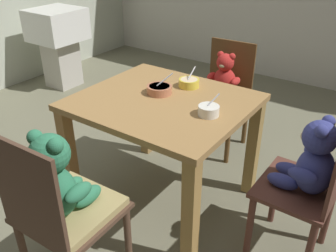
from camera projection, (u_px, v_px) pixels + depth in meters
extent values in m
cube|color=#6D6C55|center=(164.00, 198.00, 2.45)|extent=(5.20, 5.20, 0.04)
cube|color=#9C7442|center=(163.00, 102.00, 2.11)|extent=(0.96, 0.85, 0.04)
cube|color=#9E6F3D|center=(69.00, 159.00, 2.23)|extent=(0.07, 0.07, 0.67)
cube|color=olive|center=(190.00, 216.00, 1.79)|extent=(0.07, 0.07, 0.67)
cube|color=#9B7543|center=(146.00, 113.00, 2.77)|extent=(0.07, 0.07, 0.67)
cube|color=olive|center=(253.00, 148.00, 2.34)|extent=(0.07, 0.07, 0.67)
cube|color=#4E3628|center=(72.00, 212.00, 1.67)|extent=(0.43, 0.41, 0.02)
cube|color=#4E3628|center=(27.00, 194.00, 1.42)|extent=(0.38, 0.03, 0.45)
cylinder|color=#4E3628|center=(128.00, 240.00, 1.82)|extent=(0.04, 0.04, 0.42)
cylinder|color=#4E3628|center=(77.00, 213.00, 1.99)|extent=(0.04, 0.04, 0.42)
cube|color=tan|center=(71.00, 208.00, 1.66)|extent=(0.39, 0.38, 0.04)
ellipsoid|color=#2E7652|center=(54.00, 192.00, 1.54)|extent=(0.22, 0.19, 0.24)
ellipsoid|color=beige|center=(65.00, 187.00, 1.59)|extent=(0.12, 0.07, 0.15)
sphere|color=#2E7652|center=(49.00, 154.00, 1.46)|extent=(0.17, 0.17, 0.17)
ellipsoid|color=beige|center=(62.00, 150.00, 1.51)|extent=(0.07, 0.06, 0.05)
sphere|color=#2E7652|center=(55.00, 146.00, 1.39)|extent=(0.06, 0.06, 0.06)
sphere|color=#2E7652|center=(35.00, 137.00, 1.45)|extent=(0.06, 0.06, 0.06)
ellipsoid|color=#2E7652|center=(78.00, 193.00, 1.49)|extent=(0.07, 0.14, 0.07)
ellipsoid|color=#2E7652|center=(39.00, 174.00, 1.60)|extent=(0.07, 0.14, 0.07)
ellipsoid|color=#2E7652|center=(88.00, 196.00, 1.65)|extent=(0.08, 0.16, 0.07)
ellipsoid|color=#2E7652|center=(69.00, 187.00, 1.70)|extent=(0.08, 0.16, 0.07)
cube|color=brown|center=(297.00, 188.00, 1.83)|extent=(0.37, 0.42, 0.02)
cylinder|color=brown|center=(275.00, 193.00, 2.14)|extent=(0.04, 0.04, 0.42)
cylinder|color=brown|center=(249.00, 228.00, 1.89)|extent=(0.04, 0.04, 0.42)
cylinder|color=brown|center=(328.00, 214.00, 1.99)|extent=(0.04, 0.04, 0.42)
ellipsoid|color=navy|center=(315.00, 171.00, 1.74)|extent=(0.18, 0.21, 0.24)
ellipsoid|color=beige|center=(302.00, 169.00, 1.77)|extent=(0.06, 0.11, 0.14)
sphere|color=navy|center=(320.00, 137.00, 1.66)|extent=(0.16, 0.16, 0.16)
ellipsoid|color=beige|center=(307.00, 136.00, 1.69)|extent=(0.06, 0.06, 0.05)
sphere|color=navy|center=(329.00, 122.00, 1.66)|extent=(0.06, 0.06, 0.06)
sphere|color=navy|center=(322.00, 131.00, 1.58)|extent=(0.06, 0.06, 0.06)
ellipsoid|color=navy|center=(318.00, 153.00, 1.82)|extent=(0.14, 0.07, 0.07)
ellipsoid|color=navy|center=(302.00, 176.00, 1.65)|extent=(0.14, 0.07, 0.07)
ellipsoid|color=navy|center=(290.00, 170.00, 1.88)|extent=(0.16, 0.07, 0.07)
ellipsoid|color=navy|center=(282.00, 181.00, 1.80)|extent=(0.16, 0.07, 0.07)
cube|color=brown|center=(219.00, 98.00, 2.79)|extent=(0.41, 0.42, 0.02)
cube|color=brown|center=(232.00, 65.00, 2.84)|extent=(0.36, 0.03, 0.38)
cylinder|color=brown|center=(189.00, 126.00, 2.85)|extent=(0.04, 0.04, 0.42)
cylinder|color=brown|center=(228.00, 138.00, 2.69)|extent=(0.04, 0.04, 0.42)
cylinder|color=brown|center=(208.00, 110.00, 3.10)|extent=(0.04, 0.04, 0.42)
cylinder|color=brown|center=(245.00, 120.00, 2.95)|extent=(0.04, 0.04, 0.42)
ellipsoid|color=red|center=(224.00, 81.00, 2.79)|extent=(0.18, 0.16, 0.20)
ellipsoid|color=beige|center=(222.00, 84.00, 2.76)|extent=(0.10, 0.06, 0.12)
sphere|color=red|center=(225.00, 62.00, 2.71)|extent=(0.13, 0.13, 0.13)
ellipsoid|color=beige|center=(223.00, 65.00, 2.68)|extent=(0.05, 0.05, 0.04)
sphere|color=red|center=(221.00, 54.00, 2.72)|extent=(0.05, 0.05, 0.05)
sphere|color=red|center=(232.00, 57.00, 2.67)|extent=(0.05, 0.05, 0.05)
ellipsoid|color=red|center=(212.00, 76.00, 2.81)|extent=(0.06, 0.12, 0.06)
ellipsoid|color=red|center=(236.00, 81.00, 2.72)|extent=(0.06, 0.12, 0.06)
ellipsoid|color=red|center=(212.00, 93.00, 2.77)|extent=(0.07, 0.13, 0.06)
ellipsoid|color=red|center=(224.00, 95.00, 2.72)|extent=(0.07, 0.13, 0.06)
cylinder|color=white|center=(209.00, 111.00, 1.91)|extent=(0.11, 0.11, 0.05)
cylinder|color=white|center=(208.00, 114.00, 1.92)|extent=(0.06, 0.06, 0.01)
cylinder|color=beige|center=(209.00, 107.00, 1.90)|extent=(0.09, 0.09, 0.01)
cylinder|color=#BCBCC1|center=(213.00, 100.00, 1.90)|extent=(0.04, 0.07, 0.06)
ellipsoid|color=#BCBCC1|center=(208.00, 108.00, 1.90)|extent=(0.03, 0.04, 0.01)
cylinder|color=#BA6F4F|center=(159.00, 90.00, 2.17)|extent=(0.15, 0.15, 0.05)
cylinder|color=#BA6F4F|center=(159.00, 92.00, 2.18)|extent=(0.08, 0.08, 0.01)
cylinder|color=beige|center=(159.00, 86.00, 2.16)|extent=(0.12, 0.12, 0.01)
cylinder|color=#BCBCC1|center=(165.00, 79.00, 2.15)|extent=(0.07, 0.09, 0.08)
ellipsoid|color=#BCBCC1|center=(158.00, 87.00, 2.16)|extent=(0.04, 0.04, 0.01)
cylinder|color=yellow|center=(189.00, 83.00, 2.25)|extent=(0.13, 0.13, 0.05)
cylinder|color=yellow|center=(189.00, 86.00, 2.26)|extent=(0.07, 0.07, 0.01)
cylinder|color=beige|center=(189.00, 80.00, 2.24)|extent=(0.10, 0.10, 0.01)
cylinder|color=#BCBCC1|center=(192.00, 73.00, 2.25)|extent=(0.01, 0.09, 0.06)
ellipsoid|color=#BCBCC1|center=(188.00, 81.00, 2.24)|extent=(0.02, 0.03, 0.01)
cube|color=#B7B2A8|center=(62.00, 63.00, 4.03)|extent=(0.29, 0.30, 0.51)
cube|color=white|center=(56.00, 25.00, 3.83)|extent=(0.49, 0.50, 0.32)
cube|color=#38383D|center=(55.00, 13.00, 3.77)|extent=(0.39, 0.40, 0.08)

